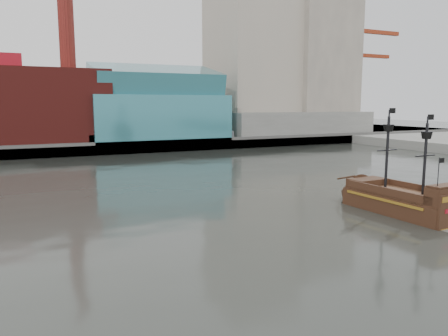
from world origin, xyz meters
TOP-DOWN VIEW (x-y plane):
  - ground at (0.00, 0.00)m, footprint 400.00×400.00m
  - promenade_far at (0.00, 92.00)m, footprint 220.00×60.00m
  - seawall at (0.00, 62.50)m, footprint 220.00×1.00m
  - skyline at (5.21, 84.56)m, footprint 149.00×45.00m
  - crane_a at (78.63, 82.00)m, footprint 22.50×4.00m
  - crane_b at (88.23, 92.00)m, footprint 19.10×4.00m
  - pirate_ship at (13.52, 2.81)m, footprint 4.92×14.20m

SIDE VIEW (x-z plane):
  - ground at x=0.00m, z-range 0.00..0.00m
  - pirate_ship at x=13.52m, z-range -4.30..6.21m
  - promenade_far at x=0.00m, z-range 0.00..2.00m
  - seawall at x=0.00m, z-range 0.00..2.60m
  - crane_b at x=88.23m, z-range 2.45..28.70m
  - crane_a at x=78.63m, z-range 2.99..35.24m
  - skyline at x=5.21m, z-range -6.45..55.55m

